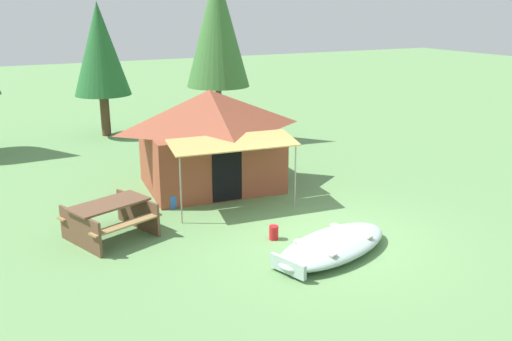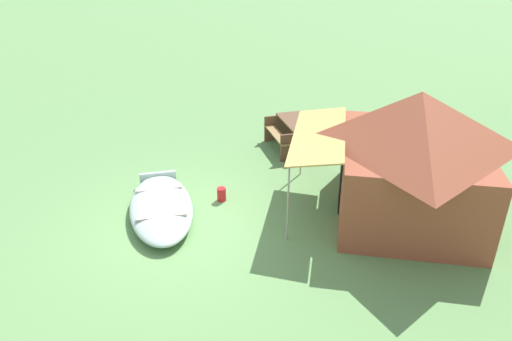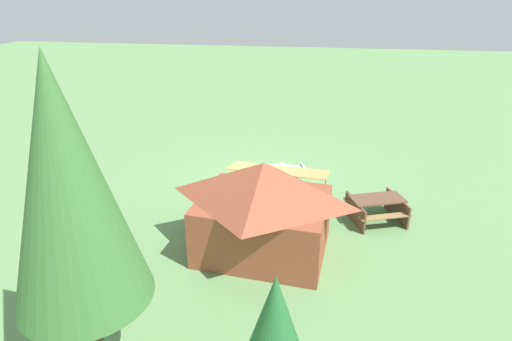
{
  "view_description": "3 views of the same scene",
  "coord_description": "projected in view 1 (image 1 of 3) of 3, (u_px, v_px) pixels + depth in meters",
  "views": [
    {
      "loc": [
        -6.24,
        -8.83,
        4.73
      ],
      "look_at": [
        -0.56,
        2.34,
        0.95
      ],
      "focal_mm": 38.67,
      "sensor_mm": 36.0,
      "label": 1
    },
    {
      "loc": [
        7.84,
        1.99,
        5.2
      ],
      "look_at": [
        -0.03,
        1.35,
        1.28
      ],
      "focal_mm": 33.14,
      "sensor_mm": 36.0,
      "label": 2
    },
    {
      "loc": [
        -2.32,
        14.2,
        6.69
      ],
      "look_at": [
        -0.19,
        1.51,
        1.13
      ],
      "focal_mm": 29.67,
      "sensor_mm": 36.0,
      "label": 3
    }
  ],
  "objects": [
    {
      "name": "ground_plane",
      "position": [
        330.0,
        239.0,
        11.61
      ],
      "size": [
        80.0,
        80.0,
        0.0
      ],
      "primitive_type": "plane",
      "color": "#618E53"
    },
    {
      "name": "beached_rowboat",
      "position": [
        333.0,
        245.0,
        10.84
      ],
      "size": [
        3.14,
        2.1,
        0.36
      ],
      "color": "#A3B9B3",
      "rests_on": "ground_plane"
    },
    {
      "name": "canvas_cabin_tent",
      "position": [
        211.0,
        137.0,
        14.58
      ],
      "size": [
        3.86,
        4.12,
        2.62
      ],
      "color": "brown",
      "rests_on": "ground_plane"
    },
    {
      "name": "picnic_table",
      "position": [
        110.0,
        216.0,
        11.55
      ],
      "size": [
        2.02,
        1.95,
        0.77
      ],
      "color": "brown",
      "rests_on": "ground_plane"
    },
    {
      "name": "cooler_box",
      "position": [
        178.0,
        199.0,
        13.49
      ],
      "size": [
        0.51,
        0.4,
        0.32
      ],
      "primitive_type": "cube",
      "rotation": [
        0.0,
        0.0,
        3.11
      ],
      "color": "blue",
      "rests_on": "ground_plane"
    },
    {
      "name": "fuel_can",
      "position": [
        274.0,
        233.0,
        11.54
      ],
      "size": [
        0.22,
        0.22,
        0.3
      ],
      "primitive_type": "cylinder",
      "rotation": [
        0.0,
        0.0,
        1.47
      ],
      "color": "red",
      "rests_on": "ground_plane"
    },
    {
      "name": "pine_tree_back_right",
      "position": [
        217.0,
        28.0,
        18.81
      ],
      "size": [
        2.19,
        2.19,
        6.01
      ],
      "color": "brown",
      "rests_on": "ground_plane"
    },
    {
      "name": "pine_tree_far_center",
      "position": [
        100.0,
        50.0,
        19.89
      ],
      "size": [
        2.05,
        2.05,
        4.87
      ],
      "color": "brown",
      "rests_on": "ground_plane"
    }
  ]
}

